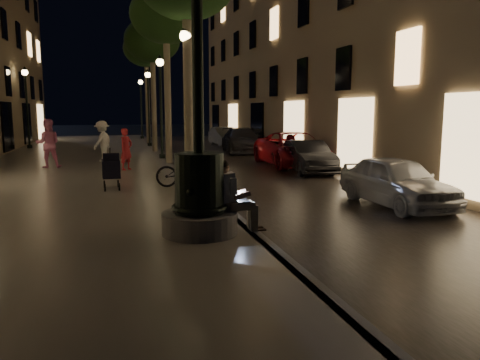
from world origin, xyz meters
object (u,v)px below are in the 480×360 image
object	(u,v)px
tree_second	(166,16)
lamp_curb_b	(161,93)
car_front	(396,181)
car_rear	(242,140)
stroller	(111,169)
pedestrian_red	(126,149)
fountain_lamppost	(199,180)
lamp_curb_c	(148,98)
car_fifth	(224,136)
car_second	(308,157)
lamp_curb_d	(141,100)
lamp_left_c	(26,97)
seated_man_laptop	(232,194)
tree_far	(146,49)
pedestrian_pink	(48,144)
tree_third	(152,41)
lamp_curb_a	(186,84)
pedestrian_white	(102,141)
bicycle	(188,170)
car_third	(294,149)

from	to	relation	value
tree_second	lamp_curb_b	distance (m)	3.69
car_front	car_rear	world-z (taller)	car_rear
stroller	pedestrian_red	world-z (taller)	pedestrian_red
fountain_lamppost	lamp_curb_c	size ratio (longest dim) A/B	1.08
car_rear	car_fifth	xyz separation A→B (m)	(0.22, 5.60, -0.07)
car_second	car_fifth	world-z (taller)	car_fifth
lamp_curb_d	stroller	world-z (taller)	lamp_curb_d
fountain_lamppost	lamp_left_c	distance (m)	23.00
seated_man_laptop	tree_far	world-z (taller)	tree_far
lamp_curb_d	fountain_lamppost	bearing A→B (deg)	-91.34
car_rear	lamp_curb_d	bearing A→B (deg)	118.62
lamp_curb_c	car_rear	size ratio (longest dim) A/B	0.98
car_front	stroller	bearing A→B (deg)	153.99
fountain_lamppost	tree_second	world-z (taller)	tree_second
car_rear	pedestrian_pink	bearing A→B (deg)	-140.02
tree_third	lamp_curb_a	bearing A→B (deg)	-90.00
lamp_curb_b	car_fifth	size ratio (longest dim) A/B	1.24
car_fifth	pedestrian_white	bearing A→B (deg)	-130.66
lamp_curb_b	lamp_curb_c	world-z (taller)	same
fountain_lamppost	pedestrian_white	bearing A→B (deg)	98.47
tree_second	bicycle	distance (m)	8.71
pedestrian_red	pedestrian_pink	xyz separation A→B (m)	(-2.96, 1.51, 0.16)
seated_man_laptop	pedestrian_white	size ratio (longest dim) A/B	0.76
lamp_curb_d	car_fifth	distance (m)	8.69
car_second	lamp_left_c	bearing A→B (deg)	138.97
fountain_lamppost	lamp_curb_a	xyz separation A→B (m)	(0.70, 6.00, 2.02)
tree_far	car_third	world-z (taller)	tree_far
tree_third	pedestrian_red	distance (m)	9.74
pedestrian_red	car_third	bearing A→B (deg)	-36.81
lamp_curb_a	lamp_left_c	xyz separation A→B (m)	(-7.10, 16.00, 0.00)
tree_second	car_third	xyz separation A→B (m)	(5.40, -1.00, -5.58)
tree_second	pedestrian_pink	distance (m)	7.09
pedestrian_pink	pedestrian_white	xyz separation A→B (m)	(2.01, 1.98, -0.06)
lamp_curb_d	bicycle	world-z (taller)	lamp_curb_d
tree_second	pedestrian_white	xyz separation A→B (m)	(-2.80, 1.40, -5.24)
fountain_lamppost	pedestrian_white	xyz separation A→B (m)	(-2.00, 13.40, -0.11)
lamp_curb_a	lamp_curb_b	bearing A→B (deg)	90.00
seated_man_laptop	tree_third	size ratio (longest dim) A/B	0.19
seated_man_laptop	car_rear	distance (m)	18.69
bicycle	pedestrian_white	bearing A→B (deg)	26.88
tree_third	car_front	distance (m)	17.47
car_front	bicycle	xyz separation A→B (m)	(-4.94, 3.23, 0.04)
tree_far	lamp_curb_c	bearing A→B (deg)	-92.29
lamp_left_c	pedestrian_red	bearing A→B (deg)	-66.13
tree_third	lamp_curb_c	distance (m)	4.94
lamp_curb_a	tree_third	bearing A→B (deg)	90.00
tree_third	car_rear	size ratio (longest dim) A/B	1.47
car_front	tree_second	bearing A→B (deg)	114.71
car_rear	pedestrian_red	distance (m)	10.53
pedestrian_pink	bicycle	bearing A→B (deg)	122.44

